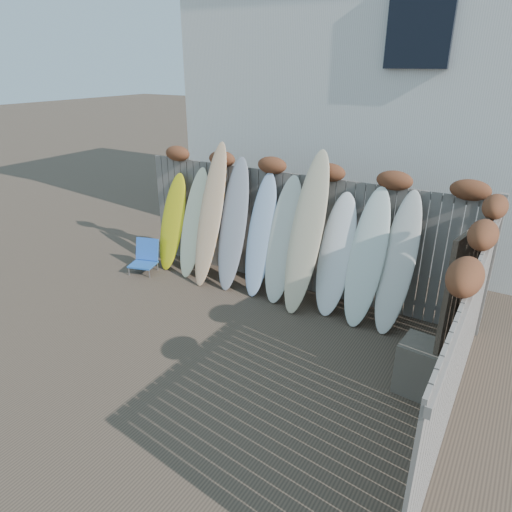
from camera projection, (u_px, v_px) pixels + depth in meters
The scene contains 17 objects.
ground at pixel (210, 353), 6.21m from camera, with size 80.00×80.00×0.00m, color #493A2D.
back_fence at pixel (296, 223), 7.60m from camera, with size 6.05×0.28×2.24m.
right_fence at pixel (464, 336), 4.52m from camera, with size 0.28×4.40×2.24m.
house at pixel (404, 85), 9.82m from camera, with size 8.50×5.50×6.33m.
beach_chair at pixel (145, 257), 8.56m from camera, with size 0.57×0.59×0.60m.
wooden_crate at pixel (423, 368), 5.37m from camera, with size 0.56×0.47×0.65m, color #69604E.
lattice_panel at pixel (462, 305), 5.38m from camera, with size 0.06×1.34×2.01m, color brown.
surfboard_0 at pixel (172, 222), 8.53m from camera, with size 0.54×0.07×1.85m, color yellow.
surfboard_1 at pixel (194, 223), 8.22m from camera, with size 0.51×0.07×2.02m, color #F4F0BF.
surfboard_2 at pixel (210, 215), 7.87m from camera, with size 0.47×0.07×2.53m, color #FFA07C.
surfboard_3 at pixel (233, 225), 7.75m from camera, with size 0.49×0.07×2.30m, color gray.
surfboard_4 at pixel (261, 235), 7.55m from camera, with size 0.46×0.07×2.09m, color #9BB3D6.
surfboard_5 at pixel (283, 240), 7.33m from camera, with size 0.54×0.07×2.10m, color silver.
surfboard_6 at pixel (306, 234), 6.98m from camera, with size 0.54×0.07×2.57m, color beige.
surfboard_7 at pixel (336, 255), 6.97m from camera, with size 0.55×0.07×1.94m, color white.
surfboard_8 at pixel (367, 258), 6.65m from camera, with size 0.54×0.07×2.11m, color white.
surfboard_9 at pixel (398, 264), 6.47m from camera, with size 0.48×0.07×2.11m, color silver.
Camera 1 is at (3.24, -4.11, 3.65)m, focal length 32.00 mm.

